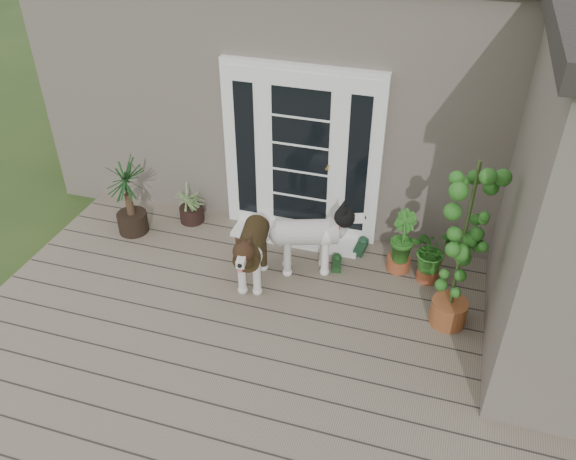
# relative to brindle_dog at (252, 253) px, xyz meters

# --- Properties ---
(deck) EXTENTS (6.20, 4.60, 0.12)m
(deck) POSITION_rel_brindle_dog_xyz_m (0.42, -1.07, -0.45)
(deck) COLOR #6B5B4C
(deck) RESTS_ON ground
(house_main) EXTENTS (7.40, 4.00, 3.10)m
(house_main) POSITION_rel_brindle_dog_xyz_m (0.42, 3.18, 1.04)
(house_main) COLOR #665E54
(house_main) RESTS_ON ground
(door_unit) EXTENTS (1.90, 0.14, 2.15)m
(door_unit) POSITION_rel_brindle_dog_xyz_m (0.22, 1.13, 0.69)
(door_unit) COLOR white
(door_unit) RESTS_ON deck
(door_step) EXTENTS (1.60, 0.40, 0.05)m
(door_step) POSITION_rel_brindle_dog_xyz_m (0.22, 0.93, -0.36)
(door_step) COLOR white
(door_step) RESTS_ON deck
(brindle_dog) EXTENTS (0.54, 0.98, 0.77)m
(brindle_dog) POSITION_rel_brindle_dog_xyz_m (0.00, 0.00, 0.00)
(brindle_dog) COLOR #362913
(brindle_dog) RESTS_ON deck
(white_dog) EXTENTS (1.01, 0.68, 0.77)m
(white_dog) POSITION_rel_brindle_dog_xyz_m (0.52, 0.37, 0.00)
(white_dog) COLOR white
(white_dog) RESTS_ON deck
(spider_plant) EXTENTS (0.53, 0.53, 0.55)m
(spider_plant) POSITION_rel_brindle_dog_xyz_m (-1.18, 0.91, -0.11)
(spider_plant) COLOR #7A935A
(spider_plant) RESTS_ON deck
(yucca) EXTENTS (0.90, 0.90, 1.03)m
(yucca) POSITION_rel_brindle_dog_xyz_m (-1.79, 0.48, 0.13)
(yucca) COLOR black
(yucca) RESTS_ON deck
(herb_a) EXTENTS (0.65, 0.65, 0.61)m
(herb_a) POSITION_rel_brindle_dog_xyz_m (1.87, 0.60, -0.08)
(herb_a) COLOR #254F16
(herb_a) RESTS_ON deck
(herb_b) EXTENTS (0.49, 0.49, 0.55)m
(herb_b) POSITION_rel_brindle_dog_xyz_m (1.53, 0.70, -0.11)
(herb_b) COLOR #1A5A19
(herb_b) RESTS_ON deck
(herb_c) EXTENTS (0.48, 0.48, 0.61)m
(herb_c) POSITION_rel_brindle_dog_xyz_m (2.80, 0.84, -0.08)
(herb_c) COLOR #22611B
(herb_c) RESTS_ON deck
(sapling) EXTENTS (0.60, 0.60, 1.95)m
(sapling) POSITION_rel_brindle_dog_xyz_m (2.15, -0.04, 0.59)
(sapling) COLOR #265719
(sapling) RESTS_ON deck
(clog_left) EXTENTS (0.20, 0.32, 0.09)m
(clog_left) POSITION_rel_brindle_dog_xyz_m (0.84, 0.53, -0.34)
(clog_left) COLOR #173918
(clog_left) RESTS_ON deck
(clog_right) EXTENTS (0.19, 0.35, 0.10)m
(clog_right) POSITION_rel_brindle_dog_xyz_m (1.05, 0.93, -0.33)
(clog_right) COLOR #14331E
(clog_right) RESTS_ON deck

